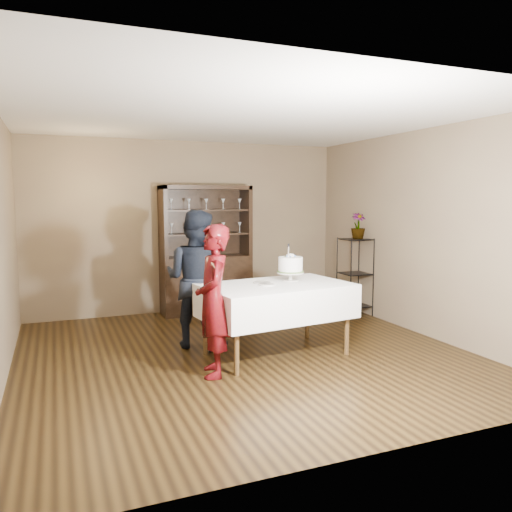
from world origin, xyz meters
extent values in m
plane|color=black|center=(0.00, 0.00, 0.00)|extent=(5.00, 5.00, 0.00)
plane|color=silver|center=(0.00, 0.00, 2.70)|extent=(5.00, 5.00, 0.00)
cube|color=brown|center=(0.00, 2.50, 1.35)|extent=(5.00, 0.02, 2.70)
cube|color=brown|center=(2.50, 0.00, 1.35)|extent=(0.02, 5.00, 2.70)
cube|color=black|center=(0.20, 2.24, 0.45)|extent=(1.40, 0.48, 0.90)
cube|color=black|center=(0.20, 2.46, 1.45)|extent=(1.40, 0.03, 1.10)
cube|color=black|center=(0.20, 2.24, 1.97)|extent=(1.40, 0.48, 0.06)
cube|color=black|center=(0.20, 2.24, 1.25)|extent=(1.28, 0.42, 0.02)
cube|color=black|center=(0.20, 2.24, 1.62)|extent=(1.28, 0.42, 0.02)
cylinder|color=black|center=(2.08, 1.00, 0.60)|extent=(0.02, 0.02, 1.20)
cylinder|color=black|center=(2.48, 1.00, 0.60)|extent=(0.02, 0.02, 1.20)
cylinder|color=black|center=(2.08, 1.40, 0.60)|extent=(0.02, 0.02, 1.20)
cylinder|color=black|center=(2.48, 1.40, 0.60)|extent=(0.02, 0.02, 1.20)
cube|color=black|center=(2.28, 1.20, 0.15)|extent=(0.40, 0.40, 0.02)
cube|color=black|center=(2.28, 1.20, 0.65)|extent=(0.40, 0.40, 0.01)
cube|color=black|center=(2.28, 1.20, 1.18)|extent=(0.40, 0.40, 0.02)
cube|color=silver|center=(0.33, -0.16, 0.64)|extent=(1.76, 1.21, 0.38)
cylinder|color=#48331A|center=(-0.33, -0.64, 0.39)|extent=(0.06, 0.06, 0.78)
cylinder|color=#48331A|center=(1.09, -0.46, 0.39)|extent=(0.06, 0.06, 0.78)
cylinder|color=#48331A|center=(-0.43, 0.15, 0.39)|extent=(0.06, 0.06, 0.78)
cylinder|color=#48331A|center=(0.99, 0.32, 0.39)|extent=(0.06, 0.06, 0.78)
imported|color=#3E050F|center=(-0.53, -0.53, 0.77)|extent=(0.48, 0.63, 1.55)
imported|color=black|center=(-0.43, 0.51, 0.83)|extent=(1.02, 1.01, 1.67)
cylinder|color=beige|center=(0.59, 0.00, 0.83)|extent=(0.18, 0.18, 0.01)
cylinder|color=beige|center=(0.59, 0.00, 0.87)|extent=(0.04, 0.04, 0.09)
cylinder|color=beige|center=(0.59, 0.00, 0.92)|extent=(0.32, 0.32, 0.01)
cylinder|color=#517035|center=(0.59, 0.00, 0.94)|extent=(0.31, 0.31, 0.02)
cylinder|color=white|center=(0.59, 0.00, 1.02)|extent=(0.38, 0.38, 0.18)
sphere|color=#5878BD|center=(0.61, 0.00, 1.12)|extent=(0.02, 0.02, 0.02)
cube|color=silver|center=(0.55, -0.02, 1.17)|extent=(0.02, 0.02, 0.13)
cube|color=black|center=(0.55, -0.02, 1.25)|extent=(0.02, 0.02, 0.05)
cylinder|color=beige|center=(0.20, -0.19, 0.83)|extent=(0.23, 0.23, 0.01)
cylinder|color=beige|center=(0.20, -0.05, 0.83)|extent=(0.26, 0.26, 0.01)
imported|color=#517035|center=(2.30, 1.17, 1.39)|extent=(0.23, 0.23, 0.40)
camera|label=1|loc=(-1.99, -5.29, 1.80)|focal=35.00mm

